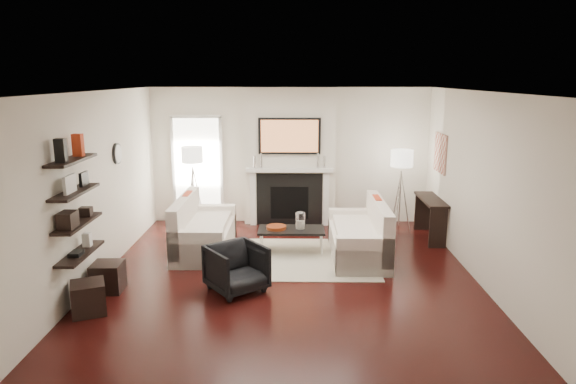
{
  "coord_description": "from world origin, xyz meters",
  "views": [
    {
      "loc": [
        0.11,
        -7.15,
        2.9
      ],
      "look_at": [
        0.0,
        0.6,
        1.15
      ],
      "focal_mm": 32.0,
      "sensor_mm": 36.0,
      "label": 1
    }
  ],
  "objects_px": {
    "armchair": "(237,266)",
    "ottoman_near": "(108,277)",
    "loveseat_right_base": "(358,245)",
    "lamp_left_shade": "(192,155)",
    "loveseat_left_base": "(205,239)",
    "lamp_right_shade": "(402,158)",
    "coffee_table": "(291,230)"
  },
  "relations": [
    {
      "from": "loveseat_left_base",
      "to": "lamp_left_shade",
      "type": "bearing_deg",
      "value": 107.99
    },
    {
      "from": "armchair",
      "to": "ottoman_near",
      "type": "xyz_separation_m",
      "value": [
        -1.78,
        -0.02,
        -0.16
      ]
    },
    {
      "from": "armchair",
      "to": "ottoman_near",
      "type": "height_order",
      "value": "armchair"
    },
    {
      "from": "coffee_table",
      "to": "lamp_right_shade",
      "type": "xyz_separation_m",
      "value": [
        2.0,
        1.05,
        1.05
      ]
    },
    {
      "from": "loveseat_left_base",
      "to": "coffee_table",
      "type": "xyz_separation_m",
      "value": [
        1.46,
        -0.09,
        0.19
      ]
    },
    {
      "from": "loveseat_left_base",
      "to": "coffee_table",
      "type": "bearing_deg",
      "value": -3.35
    },
    {
      "from": "coffee_table",
      "to": "armchair",
      "type": "relative_size",
      "value": 1.53
    },
    {
      "from": "loveseat_right_base",
      "to": "armchair",
      "type": "distance_m",
      "value": 2.3
    },
    {
      "from": "coffee_table",
      "to": "ottoman_near",
      "type": "distance_m",
      "value": 2.98
    },
    {
      "from": "coffee_table",
      "to": "ottoman_near",
      "type": "bearing_deg",
      "value": -147.78
    },
    {
      "from": "loveseat_right_base",
      "to": "ottoman_near",
      "type": "height_order",
      "value": "loveseat_right_base"
    },
    {
      "from": "loveseat_right_base",
      "to": "coffee_table",
      "type": "height_order",
      "value": "same"
    },
    {
      "from": "lamp_left_shade",
      "to": "lamp_right_shade",
      "type": "height_order",
      "value": "same"
    },
    {
      "from": "loveseat_left_base",
      "to": "lamp_right_shade",
      "type": "relative_size",
      "value": 4.5
    },
    {
      "from": "lamp_right_shade",
      "to": "ottoman_near",
      "type": "height_order",
      "value": "lamp_right_shade"
    },
    {
      "from": "loveseat_right_base",
      "to": "armchair",
      "type": "height_order",
      "value": "armchair"
    },
    {
      "from": "armchair",
      "to": "loveseat_left_base",
      "type": "bearing_deg",
      "value": 76.39
    },
    {
      "from": "lamp_right_shade",
      "to": "ottoman_near",
      "type": "bearing_deg",
      "value": -149.77
    },
    {
      "from": "lamp_right_shade",
      "to": "coffee_table",
      "type": "bearing_deg",
      "value": -152.39
    },
    {
      "from": "loveseat_left_base",
      "to": "armchair",
      "type": "xyz_separation_m",
      "value": [
        0.72,
        -1.65,
        0.15
      ]
    },
    {
      "from": "loveseat_left_base",
      "to": "ottoman_near",
      "type": "bearing_deg",
      "value": -122.33
    },
    {
      "from": "lamp_left_shade",
      "to": "lamp_right_shade",
      "type": "relative_size",
      "value": 1.0
    },
    {
      "from": "coffee_table",
      "to": "lamp_right_shade",
      "type": "distance_m",
      "value": 2.49
    },
    {
      "from": "armchair",
      "to": "lamp_right_shade",
      "type": "relative_size",
      "value": 1.8
    },
    {
      "from": "loveseat_right_base",
      "to": "coffee_table",
      "type": "bearing_deg",
      "value": 170.74
    },
    {
      "from": "coffee_table",
      "to": "lamp_left_shade",
      "type": "height_order",
      "value": "lamp_left_shade"
    },
    {
      "from": "armchair",
      "to": "lamp_right_shade",
      "type": "bearing_deg",
      "value": 6.44
    },
    {
      "from": "armchair",
      "to": "ottoman_near",
      "type": "relative_size",
      "value": 1.8
    },
    {
      "from": "loveseat_left_base",
      "to": "loveseat_right_base",
      "type": "relative_size",
      "value": 1.0
    },
    {
      "from": "loveseat_right_base",
      "to": "lamp_left_shade",
      "type": "bearing_deg",
      "value": 151.64
    },
    {
      "from": "loveseat_right_base",
      "to": "armchair",
      "type": "bearing_deg",
      "value": -142.83
    },
    {
      "from": "loveseat_right_base",
      "to": "ottoman_near",
      "type": "distance_m",
      "value": 3.88
    }
  ]
}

